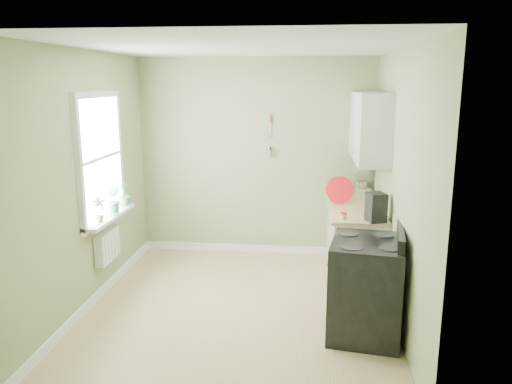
# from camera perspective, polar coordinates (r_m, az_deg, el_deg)

# --- Properties ---
(floor) EXTENTS (3.20, 3.60, 0.02)m
(floor) POSITION_cam_1_polar(r_m,az_deg,el_deg) (5.53, -1.94, -13.02)
(floor) COLOR tan
(floor) RESTS_ON ground
(ceiling) EXTENTS (3.20, 3.60, 0.02)m
(ceiling) POSITION_cam_1_polar(r_m,az_deg,el_deg) (5.00, -2.18, 16.37)
(ceiling) COLOR white
(ceiling) RESTS_ON wall_back
(wall_back) EXTENTS (3.20, 0.02, 2.70)m
(wall_back) POSITION_cam_1_polar(r_m,az_deg,el_deg) (6.87, 0.00, 3.93)
(wall_back) COLOR #8C9B69
(wall_back) RESTS_ON floor
(wall_left) EXTENTS (0.02, 3.60, 2.70)m
(wall_left) POSITION_cam_1_polar(r_m,az_deg,el_deg) (5.55, -18.77, 1.21)
(wall_left) COLOR #8C9B69
(wall_left) RESTS_ON floor
(wall_right) EXTENTS (0.02, 3.60, 2.70)m
(wall_right) POSITION_cam_1_polar(r_m,az_deg,el_deg) (5.13, 16.05, 0.53)
(wall_right) COLOR #8C9B69
(wall_right) RESTS_ON floor
(base_cabinets) EXTENTS (0.60, 1.60, 0.87)m
(base_cabinets) POSITION_cam_1_polar(r_m,az_deg,el_deg) (6.28, 11.18, -5.71)
(base_cabinets) COLOR silver
(base_cabinets) RESTS_ON floor
(countertop) EXTENTS (0.64, 1.60, 0.04)m
(countertop) POSITION_cam_1_polar(r_m,az_deg,el_deg) (6.16, 11.26, -1.68)
(countertop) COLOR tan
(countertop) RESTS_ON base_cabinets
(upper_cabinets) EXTENTS (0.35, 1.40, 0.80)m
(upper_cabinets) POSITION_cam_1_polar(r_m,az_deg,el_deg) (6.11, 12.83, 7.29)
(upper_cabinets) COLOR silver
(upper_cabinets) RESTS_ON wall_right
(window) EXTENTS (0.06, 1.14, 1.44)m
(window) POSITION_cam_1_polar(r_m,az_deg,el_deg) (5.77, -17.44, 3.74)
(window) COLOR white
(window) RESTS_ON wall_left
(window_sill) EXTENTS (0.18, 1.14, 0.04)m
(window_sill) POSITION_cam_1_polar(r_m,az_deg,el_deg) (5.88, -16.37, -2.72)
(window_sill) COLOR white
(window_sill) RESTS_ON wall_left
(radiator) EXTENTS (0.12, 0.50, 0.35)m
(radiator) POSITION_cam_1_polar(r_m,az_deg,el_deg) (5.94, -16.62, -5.91)
(radiator) COLOR white
(radiator) RESTS_ON wall_left
(wall_utensils) EXTENTS (0.02, 0.14, 0.58)m
(wall_utensils) POSITION_cam_1_polar(r_m,az_deg,el_deg) (6.79, 1.66, 5.66)
(wall_utensils) COLOR tan
(wall_utensils) RESTS_ON wall_back
(stove) EXTENTS (0.78, 0.85, 1.06)m
(stove) POSITION_cam_1_polar(r_m,az_deg,el_deg) (4.90, 12.49, -10.59)
(stove) COLOR black
(stove) RESTS_ON floor
(stand_mixer) EXTENTS (0.26, 0.36, 0.41)m
(stand_mixer) POSITION_cam_1_polar(r_m,az_deg,el_deg) (6.85, 11.80, 1.37)
(stand_mixer) COLOR #B2B2B7
(stand_mixer) RESTS_ON countertop
(kettle) EXTENTS (0.19, 0.11, 0.19)m
(kettle) POSITION_cam_1_polar(r_m,az_deg,el_deg) (6.81, 8.74, 0.78)
(kettle) COLOR silver
(kettle) RESTS_ON countertop
(coffee_maker) EXTENTS (0.23, 0.24, 0.31)m
(coffee_maker) POSITION_cam_1_polar(r_m,az_deg,el_deg) (5.46, 13.54, -1.79)
(coffee_maker) COLOR black
(coffee_maker) RESTS_ON countertop
(red_tray) EXTENTS (0.34, 0.15, 0.34)m
(red_tray) POSITION_cam_1_polar(r_m,az_deg,el_deg) (6.18, 9.54, 0.24)
(red_tray) COLOR #A30D17
(red_tray) RESTS_ON countertop
(jar) EXTENTS (0.07, 0.07, 0.08)m
(jar) POSITION_cam_1_polar(r_m,az_deg,el_deg) (5.49, 9.97, -2.73)
(jar) COLOR #BAAF98
(jar) RESTS_ON countertop
(plant_a) EXTENTS (0.18, 0.17, 0.28)m
(plant_a) POSITION_cam_1_polar(r_m,az_deg,el_deg) (5.56, -17.53, -1.93)
(plant_a) COLOR #326732
(plant_a) RESTS_ON window_sill
(plant_b) EXTENTS (0.21, 0.21, 0.30)m
(plant_b) POSITION_cam_1_polar(r_m,az_deg,el_deg) (5.93, -16.01, -0.87)
(plant_b) COLOR #326732
(plant_b) RESTS_ON window_sill
(plant_c) EXTENTS (0.21, 0.21, 0.29)m
(plant_c) POSITION_cam_1_polar(r_m,az_deg,el_deg) (6.24, -14.86, -0.21)
(plant_c) COLOR #326732
(plant_c) RESTS_ON window_sill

